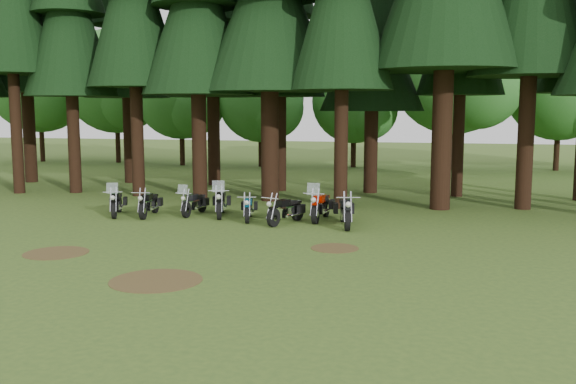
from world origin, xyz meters
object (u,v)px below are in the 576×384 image
motorcycle_0 (117,204)px  motorcycle_5 (286,211)px  motorcycle_2 (194,204)px  motorcycle_6 (321,207)px  motorcycle_1 (149,204)px  motorcycle_4 (248,209)px  motorcycle_7 (345,212)px  motorcycle_3 (221,203)px

motorcycle_0 → motorcycle_5: (6.65, -0.14, -0.01)m
motorcycle_2 → motorcycle_6: motorcycle_6 is taller
motorcycle_1 → motorcycle_4: size_ratio=1.06×
motorcycle_2 → motorcycle_7: (5.96, -0.97, 0.08)m
motorcycle_4 → motorcycle_6: motorcycle_6 is taller
motorcycle_1 → motorcycle_7: 7.50m
motorcycle_0 → motorcycle_7: 8.76m
motorcycle_2 → motorcycle_3: size_ratio=0.87×
motorcycle_1 → motorcycle_2: (1.54, 0.68, -0.02)m
motorcycle_1 → motorcycle_4: 3.89m
motorcycle_0 → motorcycle_3: 3.97m
motorcycle_6 → motorcycle_2: bearing=-177.5°
motorcycle_0 → motorcycle_7: bearing=-22.3°
motorcycle_3 → motorcycle_6: motorcycle_6 is taller
motorcycle_3 → motorcycle_1: bearing=177.8°
motorcycle_4 → motorcycle_6: (2.56, 0.58, 0.08)m
motorcycle_0 → motorcycle_4: size_ratio=1.05×
motorcycle_2 → motorcycle_6: 4.91m
motorcycle_2 → motorcycle_4: bearing=-10.8°
motorcycle_4 → motorcycle_7: (3.61, -0.38, 0.08)m
motorcycle_0 → motorcycle_6: size_ratio=0.89×
motorcycle_7 → motorcycle_6: bearing=123.8°
motorcycle_0 → motorcycle_1: 1.27m
motorcycle_1 → motorcycle_5: 5.40m
motorcycle_5 → motorcycle_7: motorcycle_7 is taller
motorcycle_3 → motorcycle_7: 4.96m
motorcycle_6 → motorcycle_7: bearing=-40.1°
motorcycle_5 → motorcycle_7: size_ratio=0.87×
motorcycle_7 → motorcycle_3: bearing=155.6°
motorcycle_1 → motorcycle_3: (2.62, 0.64, 0.05)m
motorcycle_1 → motorcycle_4: (3.89, 0.09, -0.02)m
motorcycle_2 → motorcycle_4: 2.42m
motorcycle_4 → motorcycle_3: bearing=142.7°
motorcycle_1 → motorcycle_0: bearing=178.6°
motorcycle_0 → motorcycle_3: motorcycle_3 is taller
motorcycle_6 → motorcycle_4: bearing=-164.6°
motorcycle_0 → motorcycle_2: motorcycle_0 is taller
motorcycle_2 → motorcycle_5: motorcycle_2 is taller
motorcycle_0 → motorcycle_1: motorcycle_0 is taller
motorcycle_1 → motorcycle_6: 6.48m
motorcycle_5 → motorcycle_6: size_ratio=0.87×
motorcycle_2 → motorcycle_6: bearing=3.2°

